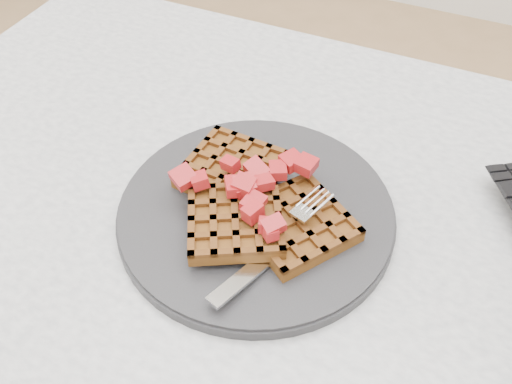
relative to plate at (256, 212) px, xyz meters
The scene contains 5 objects.
table 0.15m from the plate, 15.78° to the right, with size 1.20×0.80×0.75m.
plate is the anchor object (origin of this frame).
waffles 0.02m from the plate, 87.49° to the right, with size 0.22×0.19×0.03m.
strawberry_pile 0.05m from the plate, 26.57° to the left, with size 0.15×0.15×0.02m, color maroon, non-canonical shape.
fork 0.06m from the plate, 42.22° to the right, with size 0.02×0.18×0.02m, color silver, non-canonical shape.
Camera 1 is at (0.08, -0.35, 1.22)m, focal length 40.00 mm.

